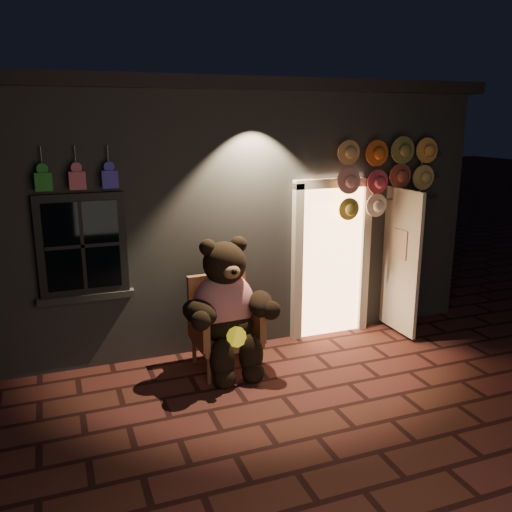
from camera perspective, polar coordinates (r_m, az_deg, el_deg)
ground at (r=6.16m, az=2.81°, el=-14.53°), size 60.00×60.00×0.00m
shop_building at (r=9.27m, az=-7.04°, el=6.56°), size 7.30×5.95×3.51m
wicker_armchair at (r=6.63m, az=-3.48°, el=-7.02°), size 0.80×0.73×1.12m
teddy_bear at (r=6.42m, az=-3.09°, el=-5.50°), size 1.21×0.95×1.66m
hat_rack at (r=7.56m, az=13.54°, el=8.20°), size 1.66×0.22×2.70m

